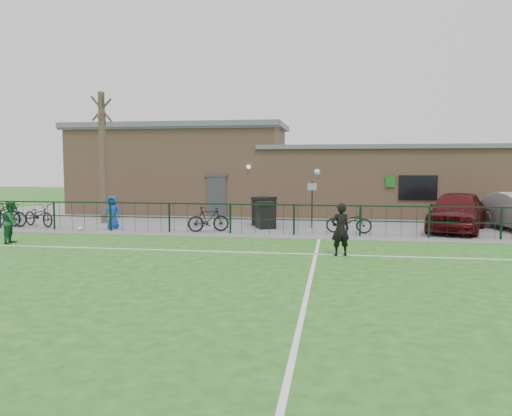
# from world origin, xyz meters

# --- Properties ---
(ground) EXTENTS (90.00, 90.00, 0.00)m
(ground) POSITION_xyz_m (0.00, 0.00, 0.00)
(ground) COLOR #235B1A
(ground) RESTS_ON ground
(paving_strip) EXTENTS (34.00, 13.00, 0.02)m
(paving_strip) POSITION_xyz_m (0.00, 13.50, 0.01)
(paving_strip) COLOR slate
(paving_strip) RESTS_ON ground
(pitch_line_touch) EXTENTS (28.00, 0.10, 0.01)m
(pitch_line_touch) POSITION_xyz_m (0.00, 7.80, 0.00)
(pitch_line_touch) COLOR white
(pitch_line_touch) RESTS_ON ground
(pitch_line_mid) EXTENTS (28.00, 0.10, 0.01)m
(pitch_line_mid) POSITION_xyz_m (0.00, 4.00, 0.00)
(pitch_line_mid) COLOR white
(pitch_line_mid) RESTS_ON ground
(pitch_line_perp) EXTENTS (0.10, 16.00, 0.01)m
(pitch_line_perp) POSITION_xyz_m (2.00, 0.00, 0.00)
(pitch_line_perp) COLOR white
(pitch_line_perp) RESTS_ON ground
(perimeter_fence) EXTENTS (28.00, 0.10, 1.20)m
(perimeter_fence) POSITION_xyz_m (0.00, 8.00, 0.60)
(perimeter_fence) COLOR black
(perimeter_fence) RESTS_ON ground
(bare_tree) EXTENTS (0.30, 0.30, 6.00)m
(bare_tree) POSITION_xyz_m (-8.00, 10.50, 3.00)
(bare_tree) COLOR #46362A
(bare_tree) RESTS_ON ground
(wheelie_bin_left) EXTENTS (1.05, 1.11, 1.17)m
(wheelie_bin_left) POSITION_xyz_m (-0.58, 10.90, 0.60)
(wheelie_bin_left) COLOR black
(wheelie_bin_left) RESTS_ON paving_strip
(wheelie_bin_right) EXTENTS (0.95, 1.00, 1.05)m
(wheelie_bin_right) POSITION_xyz_m (-0.34, 9.77, 0.54)
(wheelie_bin_right) COLOR black
(wheelie_bin_right) RESTS_ON paving_strip
(sign_post) EXTENTS (0.08, 0.08, 2.00)m
(sign_post) POSITION_xyz_m (1.58, 10.27, 1.02)
(sign_post) COLOR black
(sign_post) RESTS_ON paving_strip
(car_maroon) EXTENTS (3.44, 5.17, 1.63)m
(car_maroon) POSITION_xyz_m (7.46, 10.20, 0.84)
(car_maroon) COLOR #4D0D12
(car_maroon) RESTS_ON paving_strip
(bicycle_a) EXTENTS (2.15, 1.02, 1.08)m
(bicycle_a) POSITION_xyz_m (-11.93, 8.73, 0.56)
(bicycle_a) COLOR black
(bicycle_a) RESTS_ON paving_strip
(bicycle_b) EXTENTS (1.73, 0.53, 1.03)m
(bicycle_b) POSITION_xyz_m (-11.45, 8.52, 0.54)
(bicycle_b) COLOR black
(bicycle_b) RESTS_ON paving_strip
(bicycle_c) EXTENTS (2.03, 1.39, 1.01)m
(bicycle_c) POSITION_xyz_m (-10.23, 8.83, 0.52)
(bicycle_c) COLOR black
(bicycle_c) RESTS_ON paving_strip
(bicycle_d) EXTENTS (1.72, 1.10, 1.00)m
(bicycle_d) POSITION_xyz_m (-2.47, 8.32, 0.52)
(bicycle_d) COLOR black
(bicycle_d) RESTS_ON paving_strip
(bicycle_e) EXTENTS (1.81, 0.73, 0.93)m
(bicycle_e) POSITION_xyz_m (3.10, 8.81, 0.49)
(bicycle_e) COLOR black
(bicycle_e) RESTS_ON paving_strip
(spectator_child) EXTENTS (0.71, 0.49, 1.39)m
(spectator_child) POSITION_xyz_m (-6.67, 8.55, 0.72)
(spectator_child) COLOR #1242B0
(spectator_child) RESTS_ON paving_strip
(goalkeeper_kick) EXTENTS (1.28, 3.87, 2.56)m
(goalkeeper_kick) POSITION_xyz_m (2.70, 4.01, 0.84)
(goalkeeper_kick) COLOR black
(goalkeeper_kick) RESTS_ON ground
(outfield_player) EXTENTS (0.68, 0.80, 1.48)m
(outfield_player) POSITION_xyz_m (-8.45, 4.49, 0.74)
(outfield_player) COLOR #165027
(outfield_player) RESTS_ON ground
(ball_ground) EXTENTS (0.22, 0.22, 0.22)m
(ball_ground) POSITION_xyz_m (-7.70, 7.71, 0.11)
(ball_ground) COLOR white
(ball_ground) RESTS_ON ground
(clubhouse) EXTENTS (24.25, 5.40, 4.96)m
(clubhouse) POSITION_xyz_m (-0.88, 16.50, 2.22)
(clubhouse) COLOR #A17B5A
(clubhouse) RESTS_ON ground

